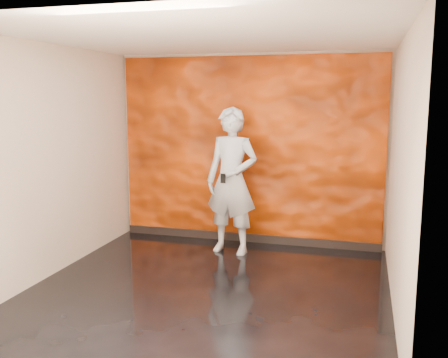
# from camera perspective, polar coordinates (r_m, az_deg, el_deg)

# --- Properties ---
(room) EXTENTS (4.02, 4.02, 2.81)m
(room) POSITION_cam_1_polar(r_m,az_deg,el_deg) (5.52, -1.72, 1.35)
(room) COLOR black
(room) RESTS_ON ground
(feature_wall) EXTENTS (3.90, 0.06, 2.75)m
(feature_wall) POSITION_cam_1_polar(r_m,az_deg,el_deg) (7.40, 2.85, 3.25)
(feature_wall) COLOR #F14C03
(feature_wall) RESTS_ON ground
(baseboard) EXTENTS (3.90, 0.04, 0.12)m
(baseboard) POSITION_cam_1_polar(r_m,az_deg,el_deg) (7.62, 2.70, -6.70)
(baseboard) COLOR black
(baseboard) RESTS_ON ground
(man) EXTENTS (0.81, 0.60, 2.03)m
(man) POSITION_cam_1_polar(r_m,az_deg,el_deg) (6.91, 0.89, -0.22)
(man) COLOR #9296A0
(man) RESTS_ON ground
(phone) EXTENTS (0.07, 0.02, 0.13)m
(phone) POSITION_cam_1_polar(r_m,az_deg,el_deg) (6.63, -0.11, 0.07)
(phone) COLOR black
(phone) RESTS_ON man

